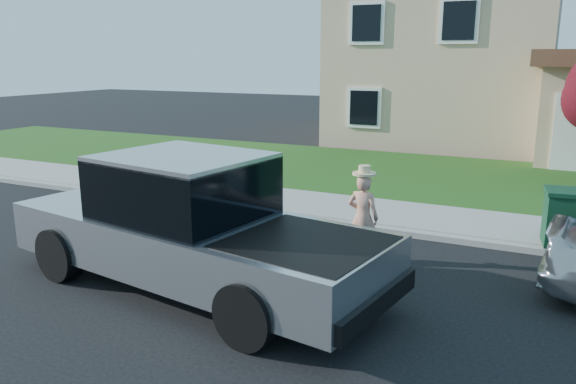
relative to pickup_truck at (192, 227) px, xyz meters
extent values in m
plane|color=black|center=(0.53, 0.98, -0.95)|extent=(80.00, 80.00, 0.00)
cube|color=gray|center=(1.53, 3.88, -0.89)|extent=(40.00, 0.20, 0.12)
cube|color=gray|center=(1.53, 4.98, -0.88)|extent=(40.00, 2.00, 0.15)
cube|color=#1A3F12|center=(1.53, 9.48, -0.90)|extent=(40.00, 7.00, 0.10)
cube|color=tan|center=(0.53, 17.98, 2.25)|extent=(8.00, 9.00, 6.40)
cube|color=white|center=(-1.67, 13.43, 3.65)|extent=(1.30, 0.10, 1.50)
cube|color=white|center=(1.53, 13.43, 3.65)|extent=(1.30, 0.10, 1.50)
cube|color=black|center=(-1.67, 13.43, 0.65)|extent=(1.30, 0.10, 1.50)
cylinder|color=black|center=(-2.06, -0.65, -0.53)|extent=(0.89, 0.45, 0.85)
cylinder|color=black|center=(-1.75, 1.27, -0.53)|extent=(0.89, 0.45, 0.85)
cylinder|color=black|center=(1.65, -1.25, -0.53)|extent=(0.89, 0.45, 0.85)
cylinder|color=black|center=(1.96, 0.67, -0.53)|extent=(0.89, 0.45, 0.85)
cube|color=silver|center=(0.03, -0.01, -0.22)|extent=(6.30, 3.05, 0.76)
cube|color=black|center=(-0.13, 0.02, 0.58)|extent=(2.51, 2.30, 0.90)
cube|color=silver|center=(-0.13, 0.02, 1.05)|extent=(2.51, 2.30, 0.08)
cube|color=black|center=(2.01, -0.33, 0.14)|extent=(2.17, 2.08, 0.06)
cube|color=black|center=(-2.98, 0.48, -0.37)|extent=(0.45, 2.01, 0.42)
cube|color=black|center=(3.04, -0.49, -0.42)|extent=(0.45, 2.01, 0.26)
cube|color=black|center=(-0.78, 1.28, 0.48)|extent=(0.16, 0.25, 0.19)
imported|color=tan|center=(1.95, 2.26, -0.20)|extent=(0.58, 0.40, 1.51)
cylinder|color=#D7BE8A|center=(1.95, 2.26, 0.58)|extent=(0.40, 0.40, 0.04)
cylinder|color=#D7BE8A|center=(1.95, 2.26, 0.64)|extent=(0.20, 0.20, 0.14)
cube|color=#0D311C|center=(5.04, 4.11, -0.34)|extent=(0.64, 0.72, 0.94)
cube|color=#0D311C|center=(5.04, 4.11, 0.17)|extent=(0.71, 0.79, 0.07)
camera|label=1|loc=(4.75, -6.63, 2.49)|focal=35.00mm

